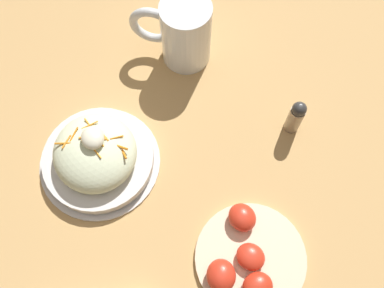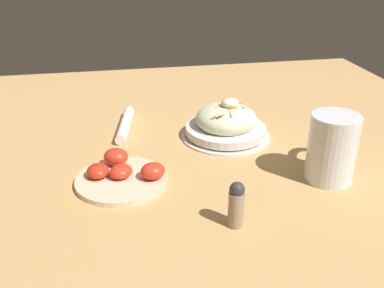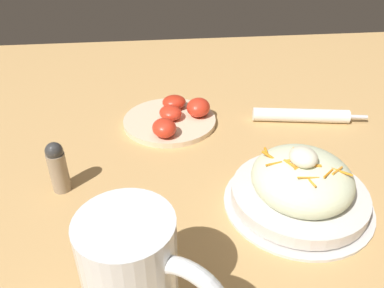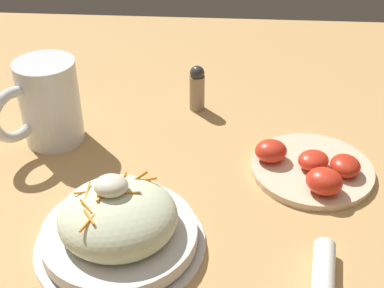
{
  "view_description": "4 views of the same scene",
  "coord_description": "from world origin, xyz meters",
  "px_view_note": "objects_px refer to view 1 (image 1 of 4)",
  "views": [
    {
      "loc": [
        -0.25,
        0.04,
        0.72
      ],
      "look_at": [
        0.0,
        -0.07,
        0.07
      ],
      "focal_mm": 40.05,
      "sensor_mm": 36.0,
      "label": 1
    },
    {
      "loc": [
        -0.19,
        -0.83,
        0.44
      ],
      "look_at": [
        -0.04,
        -0.04,
        0.05
      ],
      "focal_mm": 40.01,
      "sensor_mm": 36.0,
      "label": 2
    },
    {
      "loc": [
        0.47,
        -0.12,
        0.38
      ],
      "look_at": [
        -0.03,
        -0.06,
        0.05
      ],
      "focal_mm": 36.12,
      "sensor_mm": 36.0,
      "label": 3
    },
    {
      "loc": [
        -0.06,
        0.55,
        0.48
      ],
      "look_at": [
        -0.02,
        -0.03,
        0.08
      ],
      "focal_mm": 48.87,
      "sensor_mm": 36.0,
      "label": 4
    }
  ],
  "objects_px": {
    "beer_mug": "(184,35)",
    "salt_shaker": "(296,117)",
    "salad_plate": "(97,156)",
    "tomato_plate": "(246,258)"
  },
  "relations": [
    {
      "from": "beer_mug",
      "to": "salt_shaker",
      "type": "relative_size",
      "value": 1.69
    },
    {
      "from": "tomato_plate",
      "to": "beer_mug",
      "type": "bearing_deg",
      "value": -9.25
    },
    {
      "from": "tomato_plate",
      "to": "salt_shaker",
      "type": "bearing_deg",
      "value": -45.38
    },
    {
      "from": "salad_plate",
      "to": "salt_shaker",
      "type": "xyz_separation_m",
      "value": [
        -0.07,
        -0.35,
        0.01
      ]
    },
    {
      "from": "salad_plate",
      "to": "beer_mug",
      "type": "xyz_separation_m",
      "value": [
        0.15,
        -0.23,
        0.03
      ]
    },
    {
      "from": "tomato_plate",
      "to": "salt_shaker",
      "type": "distance_m",
      "value": 0.26
    },
    {
      "from": "beer_mug",
      "to": "tomato_plate",
      "type": "relative_size",
      "value": 0.78
    },
    {
      "from": "beer_mug",
      "to": "tomato_plate",
      "type": "xyz_separation_m",
      "value": [
        -0.41,
        0.07,
        -0.05
      ]
    },
    {
      "from": "salad_plate",
      "to": "tomato_plate",
      "type": "bearing_deg",
      "value": -147.59
    },
    {
      "from": "salad_plate",
      "to": "tomato_plate",
      "type": "relative_size",
      "value": 1.18
    }
  ]
}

